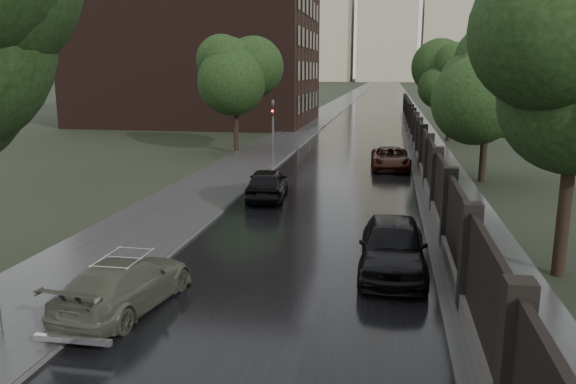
{
  "coord_description": "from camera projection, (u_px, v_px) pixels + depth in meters",
  "views": [
    {
      "loc": [
        2.59,
        -8.29,
        5.72
      ],
      "look_at": [
        -0.85,
        10.87,
        1.5
      ],
      "focal_mm": 35.0,
      "sensor_mm": 36.0,
      "label": 1
    }
  ],
  "objects": [
    {
      "name": "road",
      "position": [
        382.0,
        88.0,
        192.4
      ],
      "size": [
        8.0,
        420.0,
        0.02
      ],
      "primitive_type": "cube",
      "color": "black",
      "rests_on": "ground"
    },
    {
      "name": "sidewalk_left",
      "position": [
        365.0,
        87.0,
        193.42
      ],
      "size": [
        4.0,
        420.0,
        0.16
      ],
      "primitive_type": "cube",
      "color": "#2D2D2D",
      "rests_on": "ground"
    },
    {
      "name": "verge_right",
      "position": [
        399.0,
        88.0,
        191.45
      ],
      "size": [
        3.0,
        420.0,
        0.08
      ],
      "primitive_type": "cube",
      "color": "#2D2D2D",
      "rests_on": "ground"
    },
    {
      "name": "fence_right",
      "position": [
        417.0,
        139.0,
        39.42
      ],
      "size": [
        0.45,
        75.72,
        2.7
      ],
      "color": "#383533",
      "rests_on": "ground"
    },
    {
      "name": "tree_left_far",
      "position": [
        235.0,
        78.0,
        38.76
      ],
      "size": [
        4.25,
        4.25,
        7.39
      ],
      "color": "black",
      "rests_on": "ground"
    },
    {
      "name": "tree_right_a",
      "position": [
        576.0,
        100.0,
        14.99
      ],
      "size": [
        4.08,
        4.08,
        7.01
      ],
      "color": "black",
      "rests_on": "ground"
    },
    {
      "name": "tree_right_b",
      "position": [
        488.0,
        86.0,
        28.46
      ],
      "size": [
        4.08,
        4.08,
        7.01
      ],
      "color": "black",
      "rests_on": "ground"
    },
    {
      "name": "tree_right_c",
      "position": [
        451.0,
        80.0,
        45.77
      ],
      "size": [
        4.08,
        4.08,
        7.01
      ],
      "color": "black",
      "rests_on": "ground"
    },
    {
      "name": "traffic_light",
      "position": [
        273.0,
        127.0,
        33.91
      ],
      "size": [
        0.16,
        0.32,
        4.0
      ],
      "color": "#59595E",
      "rests_on": "ground"
    },
    {
      "name": "brick_building",
      "position": [
        199.0,
        30.0,
        60.64
      ],
      "size": [
        24.0,
        18.0,
        20.0
      ],
      "primitive_type": "cube",
      "color": "black",
      "rests_on": "ground"
    },
    {
      "name": "stalinist_tower",
      "position": [
        388.0,
        6.0,
        290.08
      ],
      "size": [
        92.0,
        30.0,
        159.0
      ],
      "color": "tan",
      "rests_on": "ground"
    },
    {
      "name": "volga_sedan",
      "position": [
        125.0,
        284.0,
        13.66
      ],
      "size": [
        2.31,
        4.56,
        1.27
      ],
      "primitive_type": "imported",
      "rotation": [
        0.0,
        0.0,
        3.02
      ],
      "color": "#4D5140",
      "rests_on": "ground"
    },
    {
      "name": "hatchback_left",
      "position": [
        267.0,
        184.0,
        25.39
      ],
      "size": [
        2.1,
        4.35,
        1.43
      ],
      "primitive_type": "imported",
      "rotation": [
        0.0,
        0.0,
        3.24
      ],
      "color": "black",
      "rests_on": "ground"
    },
    {
      "name": "car_right_near",
      "position": [
        393.0,
        246.0,
        16.09
      ],
      "size": [
        1.9,
        4.69,
        1.59
      ],
      "primitive_type": "imported",
      "rotation": [
        0.0,
        0.0,
        0.0
      ],
      "color": "black",
      "rests_on": "ground"
    },
    {
      "name": "car_right_far",
      "position": [
        390.0,
        158.0,
        33.08
      ],
      "size": [
        2.43,
        4.81,
        1.3
      ],
      "primitive_type": "imported",
      "rotation": [
        0.0,
        0.0,
        0.06
      ],
      "color": "black",
      "rests_on": "ground"
    }
  ]
}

